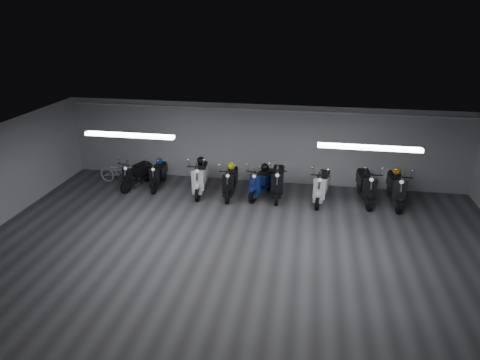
% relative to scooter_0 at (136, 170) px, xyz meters
% --- Properties ---
extents(floor, '(14.00, 10.00, 0.01)m').
position_rel_scooter_0_xyz_m(floor, '(4.19, -3.73, -0.64)').
color(floor, '#3A393C').
rests_on(floor, ground).
extents(ceiling, '(14.00, 10.00, 0.01)m').
position_rel_scooter_0_xyz_m(ceiling, '(4.19, -3.73, 2.17)').
color(ceiling, gray).
rests_on(ceiling, ground).
extents(back_wall, '(14.00, 0.01, 2.80)m').
position_rel_scooter_0_xyz_m(back_wall, '(4.19, 1.28, 0.77)').
color(back_wall, '#A5A5A8').
rests_on(back_wall, ground).
extents(fluor_strip_left, '(2.40, 0.18, 0.08)m').
position_rel_scooter_0_xyz_m(fluor_strip_left, '(1.19, -2.73, 2.11)').
color(fluor_strip_left, white).
rests_on(fluor_strip_left, ceiling).
extents(fluor_strip_right, '(2.40, 0.18, 0.08)m').
position_rel_scooter_0_xyz_m(fluor_strip_right, '(7.19, -2.73, 2.11)').
color(fluor_strip_right, white).
rests_on(fluor_strip_right, ceiling).
extents(conduit, '(13.60, 0.05, 0.05)m').
position_rel_scooter_0_xyz_m(conduit, '(4.19, 1.19, 1.99)').
color(conduit, white).
rests_on(conduit, back_wall).
extents(scooter_0, '(1.07, 1.80, 1.27)m').
position_rel_scooter_0_xyz_m(scooter_0, '(0.00, 0.00, 0.00)').
color(scooter_0, black).
rests_on(scooter_0, floor).
extents(scooter_1, '(0.64, 1.69, 1.24)m').
position_rel_scooter_0_xyz_m(scooter_1, '(0.74, 0.12, -0.02)').
color(scooter_1, black).
rests_on(scooter_1, floor).
extents(scooter_2, '(0.85, 2.02, 1.46)m').
position_rel_scooter_0_xyz_m(scooter_2, '(2.30, -0.07, 0.10)').
color(scooter_2, silver).
rests_on(scooter_2, floor).
extents(scooter_3, '(0.67, 1.83, 1.34)m').
position_rel_scooter_0_xyz_m(scooter_3, '(3.33, -0.13, 0.04)').
color(scooter_3, black).
rests_on(scooter_3, floor).
extents(scooter_4, '(1.15, 1.86, 1.31)m').
position_rel_scooter_0_xyz_m(scooter_4, '(4.34, -0.02, 0.02)').
color(scooter_4, navy).
rests_on(scooter_4, floor).
extents(scooter_5, '(0.71, 1.95, 1.43)m').
position_rel_scooter_0_xyz_m(scooter_5, '(4.88, 0.06, 0.08)').
color(scooter_5, black).
rests_on(scooter_5, floor).
extents(scooter_6, '(0.94, 1.95, 1.39)m').
position_rel_scooter_0_xyz_m(scooter_6, '(6.29, -0.06, 0.06)').
color(scooter_6, silver).
rests_on(scooter_6, floor).
extents(scooter_8, '(0.84, 2.01, 1.46)m').
position_rel_scooter_0_xyz_m(scooter_8, '(7.68, 0.15, 0.09)').
color(scooter_8, black).
rests_on(scooter_8, floor).
extents(scooter_9, '(0.66, 1.95, 1.45)m').
position_rel_scooter_0_xyz_m(scooter_9, '(8.60, 0.13, 0.09)').
color(scooter_9, black).
rests_on(scooter_9, floor).
extents(bicycle, '(1.73, 0.89, 1.07)m').
position_rel_scooter_0_xyz_m(bicycle, '(-0.70, 0.17, -0.10)').
color(bicycle, silver).
rests_on(bicycle, floor).
extents(helmet_0, '(0.23, 0.23, 0.23)m').
position_rel_scooter_0_xyz_m(helmet_0, '(0.73, 0.35, 0.25)').
color(helmet_0, navy).
rests_on(helmet_0, scooter_1).
extents(helmet_1, '(0.27, 0.27, 0.27)m').
position_rel_scooter_0_xyz_m(helmet_1, '(4.43, 0.21, 0.31)').
color(helmet_1, black).
rests_on(helmet_1, scooter_4).
extents(helmet_2, '(0.29, 0.29, 0.29)m').
position_rel_scooter_0_xyz_m(helmet_2, '(2.27, 0.20, 0.41)').
color(helmet_2, black).
rests_on(helmet_2, scooter_2).
extents(helmet_3, '(0.25, 0.25, 0.25)m').
position_rel_scooter_0_xyz_m(helmet_3, '(8.59, 0.40, 0.39)').
color(helmet_3, orange).
rests_on(helmet_3, scooter_9).
extents(helmet_4, '(0.25, 0.25, 0.25)m').
position_rel_scooter_0_xyz_m(helmet_4, '(3.32, 0.12, 0.32)').
color(helmet_4, '#E7EA0D').
rests_on(helmet_4, scooter_3).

